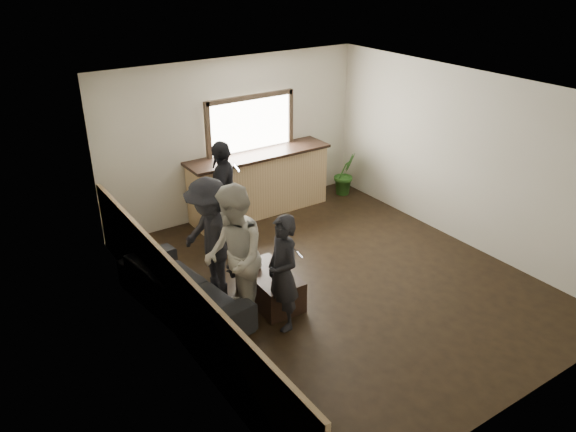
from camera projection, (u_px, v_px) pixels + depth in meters
ground at (337, 281)px, 8.25m from camera, size 5.00×6.00×0.01m
room_shell at (296, 201)px, 7.25m from camera, size 5.01×6.01×2.80m
bar_counter at (259, 179)px, 10.15m from camera, size 2.70×0.68×2.13m
sofa at (183, 288)px, 7.49m from camera, size 1.12×2.25×0.63m
coffee_table at (270, 287)px, 7.69m from camera, size 0.58×1.01×0.44m
cup_a at (258, 265)px, 7.70m from camera, size 0.14×0.14×0.09m
cup_b at (280, 271)px, 7.55m from camera, size 0.12×0.12×0.09m
potted_plant at (345, 174)px, 11.02m from camera, size 0.51×0.44×0.84m
person_a at (283, 273)px, 6.97m from camera, size 0.47×0.59×1.55m
person_b at (234, 257)px, 6.97m from camera, size 1.01×1.12×1.89m
person_c at (211, 240)px, 7.55m from camera, size 0.78×1.20×1.75m
person_d at (224, 195)px, 8.84m from camera, size 0.98×1.11×1.80m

